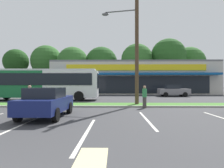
{
  "coord_description": "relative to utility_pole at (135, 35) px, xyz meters",
  "views": [
    {
      "loc": [
        2.31,
        -1.45,
        1.68
      ],
      "look_at": [
        2.02,
        18.1,
        1.71
      ],
      "focal_mm": 31.42,
      "sensor_mm": 36.0,
      "label": 1
    }
  ],
  "objects": [
    {
      "name": "city_bus",
      "position": [
        -9.43,
        4.96,
        -3.86
      ],
      "size": [
        12.15,
        2.84,
        3.25
      ],
      "rotation": [
        0.0,
        0.0,
        0.02
      ],
      "color": "#196638",
      "rests_on": "ground_plane"
    },
    {
      "name": "grass_median",
      "position": [
        -3.92,
        -0.13,
        -5.57
      ],
      "size": [
        56.0,
        2.2,
        0.12
      ],
      "primitive_type": "cube",
      "color": "#427A2D",
      "rests_on": "ground_plane"
    },
    {
      "name": "tree_mid_left",
      "position": [
        -11.28,
        29.02,
        1.04
      ],
      "size": [
        7.1,
        7.1,
        10.23
      ],
      "color": "#473323",
      "rests_on": "ground_plane"
    },
    {
      "name": "tree_right",
      "position": [
        10.42,
        28.54,
        2.38
      ],
      "size": [
        7.83,
        7.83,
        11.93
      ],
      "color": "#473323",
      "rests_on": "ground_plane"
    },
    {
      "name": "lot_arrow",
      "position": [
        -2.14,
        -11.24,
        -5.62
      ],
      "size": [
        0.7,
        1.6,
        0.01
      ],
      "primitive_type": "cube",
      "color": "beige",
      "rests_on": "ground_plane"
    },
    {
      "name": "parking_stripe_2",
      "position": [
        -2.59,
        -8.78,
        -5.62
      ],
      "size": [
        0.12,
        4.8,
        0.01
      ],
      "primitive_type": "cube",
      "color": "silver",
      "rests_on": "ground_plane"
    },
    {
      "name": "pedestrian_near_bench",
      "position": [
        -7.23,
        -2.78,
        -4.82
      ],
      "size": [
        0.33,
        0.33,
        1.62
      ],
      "rotation": [
        0.0,
        0.0,
        6.16
      ],
      "color": "#1E2338",
      "rests_on": "ground_plane"
    },
    {
      "name": "tree_far_left",
      "position": [
        -25.57,
        31.46,
        1.56
      ],
      "size": [
        5.96,
        5.96,
        10.19
      ],
      "color": "#473323",
      "rests_on": "ground_plane"
    },
    {
      "name": "tree_left",
      "position": [
        -18.4,
        32.19,
        1.8
      ],
      "size": [
        7.57,
        7.57,
        11.22
      ],
      "color": "#473323",
      "rests_on": "ground_plane"
    },
    {
      "name": "car_1",
      "position": [
        -5.08,
        -5.68,
        -4.86
      ],
      "size": [
        1.91,
        4.18,
        1.5
      ],
      "rotation": [
        0.0,
        0.0,
        1.57
      ],
      "color": "navy",
      "rests_on": "ground_plane"
    },
    {
      "name": "tree_mid_right",
      "position": [
        3.38,
        28.57,
        1.63
      ],
      "size": [
        7.12,
        7.12,
        10.83
      ],
      "color": "#473323",
      "rests_on": "ground_plane"
    },
    {
      "name": "storefront_building",
      "position": [
        1.77,
        21.44,
        -2.79
      ],
      "size": [
        28.0,
        12.49,
        5.66
      ],
      "color": "#BCB7AD",
      "rests_on": "ground_plane"
    },
    {
      "name": "curb_lip",
      "position": [
        -3.92,
        -1.35,
        -5.57
      ],
      "size": [
        56.0,
        0.24,
        0.12
      ],
      "primitive_type": "cube",
      "color": "#99968C",
      "rests_on": "ground_plane"
    },
    {
      "name": "parking_stripe_3",
      "position": [
        -0.1,
        -6.26,
        -5.62
      ],
      "size": [
        0.12,
        4.8,
        0.01
      ],
      "primitive_type": "cube",
      "color": "silver",
      "rests_on": "ground_plane"
    },
    {
      "name": "utility_pole",
      "position": [
        0.0,
        0.0,
        0.0
      ],
      "size": [
        3.15,
        2.37,
        10.55
      ],
      "color": "#4C3826",
      "rests_on": "ground_plane"
    },
    {
      "name": "car_0",
      "position": [
        6.39,
        11.35,
        -4.83
      ],
      "size": [
        4.14,
        1.87,
        1.57
      ],
      "color": "slate",
      "rests_on": "ground_plane"
    },
    {
      "name": "parking_stripe_1",
      "position": [
        -5.45,
        -8.12,
        -5.62
      ],
      "size": [
        0.12,
        4.8,
        0.01
      ],
      "primitive_type": "cube",
      "color": "silver",
      "rests_on": "ground_plane"
    },
    {
      "name": "pedestrian_by_pole",
      "position": [
        0.49,
        -1.69,
        -4.83
      ],
      "size": [
        0.32,
        0.32,
        1.58
      ],
      "rotation": [
        0.0,
        0.0,
        3.24
      ],
      "color": "#47423D",
      "rests_on": "ground_plane"
    },
    {
      "name": "tree_far_right",
      "position": [
        16.58,
        32.5,
        1.28
      ],
      "size": [
        7.76,
        7.76,
        10.8
      ],
      "color": "#473323",
      "rests_on": "ground_plane"
    },
    {
      "name": "tree_mid",
      "position": [
        -4.77,
        30.18,
        1.08
      ],
      "size": [
        7.45,
        7.45,
        10.45
      ],
      "color": "#473323",
      "rests_on": "ground_plane"
    }
  ]
}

